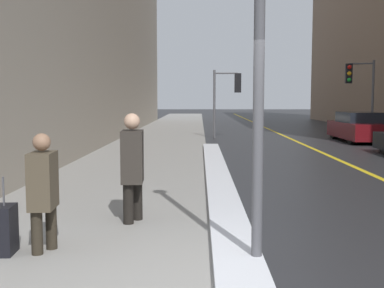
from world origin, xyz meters
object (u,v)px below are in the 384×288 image
Objects in this scene: traffic_light_far at (358,82)px; pedestrian_with_shoulder_bag at (43,187)px; rolling_suitcase at (5,230)px; parked_car_maroon at (360,127)px; lamp_post at (260,11)px; traffic_light_near at (230,89)px; pedestrian_in_glasses at (132,162)px.

pedestrian_with_shoulder_bag is (-9.16, -16.63, -1.81)m from traffic_light_far.
pedestrian_with_shoulder_bag is 1.54× the size of rolling_suitcase.
pedestrian_with_shoulder_bag is 0.35× the size of parked_car_maroon.
lamp_post is at bearing 74.00° from traffic_light_far.
traffic_light_far is 2.36m from parked_car_maroon.
traffic_light_near is at bearing 87.47° from lamp_post.
traffic_light_near is 3.37× the size of rolling_suitcase.
rolling_suitcase is (-3.74, -17.14, -2.00)m from traffic_light_near.
traffic_light_far reaches higher than parked_car_maroon.
lamp_post is 1.29× the size of traffic_light_far.
parked_car_maroon is (-0.25, -1.23, -2.00)m from traffic_light_far.
traffic_light_far is 17.39m from pedestrian_in_glasses.
parked_car_maroon is (8.91, 15.40, -0.19)m from pedestrian_with_shoulder_bag.
pedestrian_in_glasses is 16.12m from parked_car_maroon.
traffic_light_far is at bearing 146.26° from rolling_suitcase.
rolling_suitcase is at bearing 148.85° from parked_car_maroon.
parked_car_maroon is 4.45× the size of rolling_suitcase.
traffic_light_near is at bearing 73.72° from parked_car_maroon.
pedestrian_in_glasses is at bearing 150.06° from parked_car_maroon.
traffic_light_near reaches higher than parked_car_maroon.
lamp_post reaches higher than traffic_light_near.
traffic_light_near is 5.88m from traffic_light_far.
traffic_light_near is 6.07m from parked_car_maroon.
rolling_suitcase is (-9.35, -15.51, -0.31)m from parked_car_maroon.
traffic_light_far is 0.86× the size of parked_car_maroon.
traffic_light_far reaches higher than traffic_light_near.
rolling_suitcase is at bearing 173.47° from lamp_post.
pedestrian_with_shoulder_bag is at bearing -35.61° from pedestrian_in_glasses.
lamp_post reaches higher than rolling_suitcase.
pedestrian_in_glasses is at bearing 131.23° from lamp_post.
traffic_light_near is at bearing 167.28° from pedestrian_in_glasses.
traffic_light_far is at bearing 68.79° from lamp_post.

